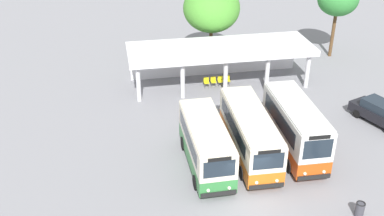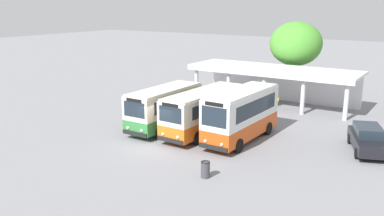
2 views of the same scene
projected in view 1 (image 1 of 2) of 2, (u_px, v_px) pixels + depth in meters
ground_plane at (248, 198)px, 25.93m from camera, size 180.00×180.00×0.00m
city_bus_nearest_orange at (206, 143)px, 27.87m from camera, size 2.32×6.96×3.06m
city_bus_second_in_row at (249, 132)px, 28.95m from camera, size 2.45×8.08×3.07m
city_bus_middle_cream at (295, 126)px, 29.25m from camera, size 2.37×7.27×3.46m
parked_car_flank at (381, 113)px, 33.02m from camera, size 3.27×4.89×1.62m
terminal_canopy at (219, 53)px, 38.48m from camera, size 15.29×4.95×3.40m
waiting_chair_end_by_column at (206, 82)px, 38.38m from camera, size 0.45×0.45×0.86m
waiting_chair_second_from_end at (213, 81)px, 38.51m from camera, size 0.45×0.45×0.86m
waiting_chair_middle_seat at (220, 80)px, 38.61m from camera, size 0.45×0.45×0.86m
waiting_chair_fourth_seat at (227, 79)px, 38.74m from camera, size 0.45×0.45×0.86m
roadside_tree_behind_canopy at (212, 8)px, 41.03m from camera, size 5.11×5.11×7.36m
litter_bin_apron at (360, 209)px, 24.42m from camera, size 0.49×0.49×0.90m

